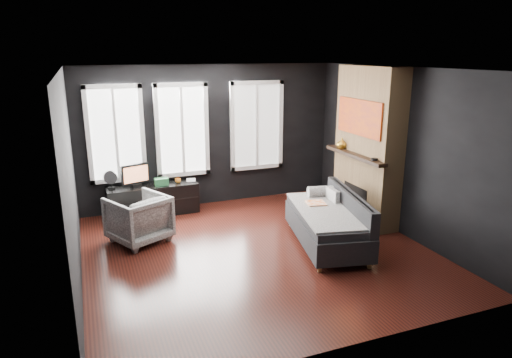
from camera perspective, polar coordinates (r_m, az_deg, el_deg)
name	(u,v)px	position (r m, az deg, el deg)	size (l,w,h in m)	color
floor	(257,251)	(7.01, 0.12, -8.99)	(5.00, 5.00, 0.00)	black
ceiling	(257,69)	(6.38, 0.14, 13.63)	(5.00, 5.00, 0.00)	white
wall_back	(210,136)	(8.89, -5.75, 5.38)	(5.00, 0.02, 2.70)	black
wall_left	(71,182)	(6.15, -22.14, -0.37)	(0.02, 5.00, 2.70)	black
wall_right	(400,152)	(7.81, 17.53, 3.28)	(0.02, 5.00, 2.70)	black
windows	(185,82)	(8.62, -8.81, 11.85)	(4.00, 0.16, 1.76)	white
fireplace	(368,146)	(8.16, 13.82, 4.07)	(0.70, 1.62, 2.70)	#93724C
sofa	(327,219)	(7.17, 8.85, -5.00)	(0.98, 1.95, 0.84)	#232326
stripe_pillow	(333,199)	(7.53, 9.54, -2.51)	(0.08, 0.35, 0.35)	gray
armchair	(138,216)	(7.45, -14.49, -4.53)	(0.81, 0.76, 0.84)	white
media_console	(153,199)	(8.67, -12.76, -2.51)	(1.63, 0.51, 0.56)	black
monitor	(135,174)	(8.48, -14.85, 0.61)	(0.54, 0.11, 0.48)	black
desk_fan	(111,179)	(8.49, -17.69, -0.04)	(0.25, 0.25, 0.35)	#9C9C9C
mug	(178,180)	(8.61, -9.74, -0.13)	(0.11, 0.09, 0.11)	orange
book	(186,175)	(8.71, -8.72, 0.51)	(0.17, 0.02, 0.23)	tan
storage_box	(161,182)	(8.52, -11.73, -0.33)	(0.24, 0.15, 0.13)	#266538
mantel_vase	(342,143)	(8.39, 10.66, 4.39)	(0.19, 0.20, 0.19)	gold
mantel_clock	(374,159)	(7.60, 14.57, 2.39)	(0.11, 0.11, 0.04)	black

